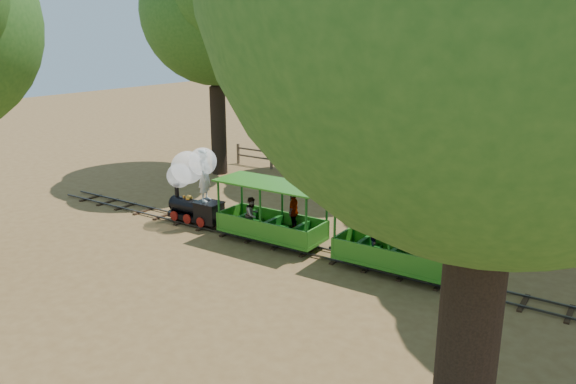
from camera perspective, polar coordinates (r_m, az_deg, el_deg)
The scene contains 11 objects.
ground at distance 16.69m, azimuth 2.17°, elevation -6.09°, with size 90.00×90.00×0.00m, color olive.
track at distance 16.66m, azimuth 2.17°, elevation -5.87°, with size 22.00×1.00×0.10m.
locomotive at distance 18.95m, azimuth -9.67°, elevation 1.30°, with size 2.34×1.10×2.69m.
carriage_front at distance 17.12m, azimuth -1.57°, elevation -2.74°, with size 3.49×1.52×1.81m.
carriage_rear at distance 15.27m, azimuth 11.14°, elevation -5.32°, with size 3.49×1.43×1.81m.
oak_nw at distance 25.47m, azimuth -7.43°, elevation 18.51°, with size 7.91×6.96×10.31m.
fence at distance 23.40m, azimuth 12.46°, elevation 1.50°, with size 18.10×0.10×1.00m.
shrub_west at distance 25.90m, azimuth 6.20°, elevation 3.93°, with size 2.66×2.05×1.84m, color #2D6B1E.
shrub_mid_w at distance 24.42m, azimuth 14.02°, elevation 3.18°, with size 3.09×2.38×2.14m, color #2D6B1E.
shrub_mid_e at distance 24.52m, azimuth 13.91°, elevation 2.21°, with size 1.86×1.43×1.29m, color #2D6B1E.
shrub_east at distance 23.28m, azimuth 26.49°, elevation 1.09°, with size 2.79×2.15×1.93m, color #2D6B1E.
Camera 1 is at (8.01, -13.24, 6.24)m, focal length 35.00 mm.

